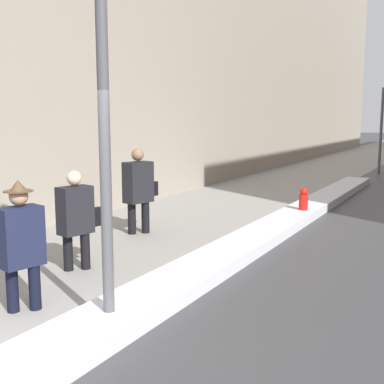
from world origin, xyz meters
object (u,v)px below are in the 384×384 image
(pedestrian_nearside, at_px, (139,187))
(fire_hydrant, at_px, (303,203))
(pedestrian_in_fedora, at_px, (21,241))
(pedestrian_with_shoulder_bag, at_px, (76,216))
(lamp_post, at_px, (103,75))

(pedestrian_nearside, bearing_deg, fire_hydrant, 155.52)
(pedestrian_in_fedora, bearing_deg, fire_hydrant, -177.07)
(pedestrian_nearside, relative_size, fire_hydrant, 2.38)
(pedestrian_in_fedora, height_order, pedestrian_nearside, pedestrian_nearside)
(pedestrian_with_shoulder_bag, height_order, fire_hydrant, pedestrian_with_shoulder_bag)
(lamp_post, relative_size, pedestrian_in_fedora, 2.82)
(lamp_post, bearing_deg, fire_hydrant, 89.06)
(lamp_post, height_order, pedestrian_in_fedora, lamp_post)
(pedestrian_with_shoulder_bag, bearing_deg, fire_hydrant, 174.80)
(pedestrian_with_shoulder_bag, bearing_deg, pedestrian_in_fedora, 33.40)
(lamp_post, height_order, fire_hydrant, lamp_post)
(pedestrian_with_shoulder_bag, bearing_deg, pedestrian_nearside, -153.15)
(pedestrian_in_fedora, bearing_deg, lamp_post, 109.48)
(pedestrian_in_fedora, xyz_separation_m, pedestrian_with_shoulder_bag, (-0.53, 1.47, -0.02))
(pedestrian_nearside, height_order, fire_hydrant, pedestrian_nearside)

